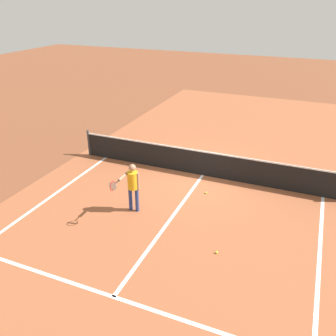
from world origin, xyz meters
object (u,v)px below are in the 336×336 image
(net, at_px, (203,163))
(player_near, at_px, (132,183))
(tennis_ball_mid_court, at_px, (217,252))
(tennis_ball_near_net, at_px, (206,193))

(net, height_order, player_near, player_near)
(player_near, bearing_deg, net, 68.58)
(net, relative_size, tennis_ball_mid_court, 149.13)
(net, bearing_deg, tennis_ball_mid_court, -67.76)
(net, height_order, tennis_ball_near_net, net)
(player_near, xyz_separation_m, tennis_ball_mid_court, (2.90, -0.99, -0.92))
(net, relative_size, player_near, 6.35)
(net, distance_m, tennis_ball_mid_court, 4.46)
(tennis_ball_mid_court, xyz_separation_m, tennis_ball_near_net, (-1.17, 2.85, 0.00))
(tennis_ball_near_net, bearing_deg, tennis_ball_mid_court, -67.73)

